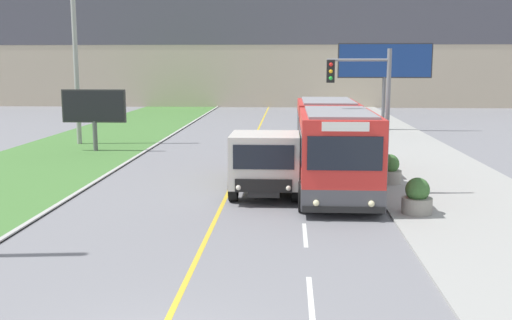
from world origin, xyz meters
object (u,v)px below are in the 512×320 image
utility_pole_far (75,48)px  planter_round_third (375,153)px  traffic_light_mast (368,103)px  billboard_small (94,108)px  billboard_large (385,63)px  planter_round_near (417,198)px  planter_round_second (389,170)px  dump_truck (266,162)px  city_bus (331,144)px  car_distant (320,135)px

utility_pole_far → planter_round_third: bearing=-20.8°
traffic_light_mast → billboard_small: bearing=142.2°
billboard_large → billboard_small: bearing=-147.8°
billboard_small → planter_round_near: (14.72, -13.26, -1.79)m
traffic_light_mast → planter_round_second: traffic_light_mast is taller
billboard_small → planter_round_near: size_ratio=3.02×
utility_pole_far → dump_truck: bearing=-48.3°
city_bus → traffic_light_mast: size_ratio=2.19×
planter_round_second → utility_pole_far: bearing=145.9°
dump_truck → utility_pole_far: 18.16m
planter_round_near → car_distant: bearing=98.5°
utility_pole_far → traffic_light_mast: 20.42m
billboard_large → planter_round_third: size_ratio=5.95×
car_distant → planter_round_third: bearing=-67.8°
billboard_large → planter_round_second: billboard_large is taller
dump_truck → billboard_large: 22.78m
planter_round_third → traffic_light_mast: bearing=-100.6°
city_bus → dump_truck: size_ratio=1.71×
car_distant → traffic_light_mast: traffic_light_mast is taller
billboard_large → planter_round_third: billboard_large is taller
planter_round_third → city_bus: bearing=-116.8°
city_bus → planter_round_third: (2.43, 4.82, -1.05)m
dump_truck → planter_round_second: size_ratio=5.87×
utility_pole_far → billboard_small: utility_pole_far is taller
city_bus → billboard_small: bearing=145.9°
city_bus → car_distant: bearing=89.6°
utility_pole_far → traffic_light_mast: bearing=-40.8°
dump_truck → car_distant: 12.84m
car_distant → planter_round_third: (2.35, -5.75, -0.12)m
utility_pole_far → billboard_large: size_ratio=1.71×
city_bus → dump_truck: bearing=-141.8°
dump_truck → billboard_large: size_ratio=1.04×
city_bus → utility_pole_far: bearing=141.9°
car_distant → city_bus: bearing=-90.4°
planter_round_near → planter_round_third: size_ratio=1.05×
billboard_small → planter_round_second: (14.64, -8.39, -1.79)m
utility_pole_far → planter_round_near: size_ratio=9.73×
utility_pole_far → traffic_light_mast: (15.36, -13.26, -2.28)m
traffic_light_mast → billboard_small: 17.07m
planter_round_near → planter_round_third: 9.74m
city_bus → car_distant: (0.08, 10.58, -0.93)m
billboard_large → traffic_light_mast: bearing=-100.2°
city_bus → billboard_small: 14.91m
planter_round_near → planter_round_second: 4.87m
planter_round_second → traffic_light_mast: bearing=-119.7°
city_bus → billboard_small: size_ratio=3.33×
city_bus → planter_round_second: 2.53m
dump_truck → planter_round_near: 5.76m
planter_round_second → planter_round_third: size_ratio=1.05×
traffic_light_mast → planter_round_near: 4.18m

